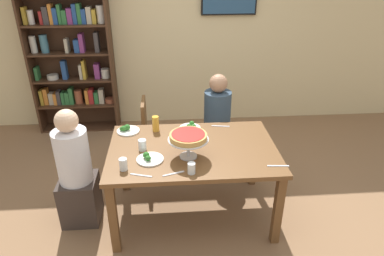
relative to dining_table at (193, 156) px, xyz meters
name	(u,v)px	position (x,y,z in m)	size (l,w,h in m)	color
ground_plane	(193,212)	(0.00, 0.00, -0.65)	(12.00, 12.00, 0.00)	#846042
rear_partition	(180,26)	(0.00, 2.20, 0.75)	(8.00, 0.12, 2.80)	beige
dining_table	(193,156)	(0.00, 0.00, 0.00)	(1.51, 1.00, 0.74)	brown
bookshelf	(71,50)	(-1.48, 2.01, 0.49)	(1.10, 0.30, 2.21)	#422819
diner_far_right	(217,129)	(0.34, 0.82, -0.16)	(0.34, 0.34, 1.15)	#382D28
diner_head_west	(76,176)	(-1.07, 0.00, -0.16)	(0.34, 0.34, 1.15)	#382D28
chair_far_left	(155,132)	(-0.37, 0.83, -0.17)	(0.40, 0.40, 0.87)	brown
deep_dish_pizza_stand	(188,138)	(-0.05, -0.15, 0.27)	(0.35, 0.35, 0.22)	silver
salad_plate_near_diner	(149,158)	(-0.38, -0.18, 0.11)	(0.23, 0.23, 0.07)	white
salad_plate_far_diner	(127,130)	(-0.62, 0.37, 0.11)	(0.22, 0.22, 0.07)	white
salad_plate_spare	(191,127)	(0.01, 0.38, 0.11)	(0.21, 0.21, 0.07)	white
beer_glass_amber_tall	(156,124)	(-0.34, 0.36, 0.17)	(0.07, 0.07, 0.15)	gold
water_glass_clear_near	(191,168)	(-0.04, -0.40, 0.14)	(0.06, 0.06, 0.09)	white
water_glass_clear_far	(142,145)	(-0.45, 0.00, 0.14)	(0.07, 0.07, 0.10)	white
water_glass_clear_spare	(123,164)	(-0.59, -0.31, 0.14)	(0.07, 0.07, 0.10)	white
cutlery_fork_near	(221,126)	(0.31, 0.41, 0.09)	(0.18, 0.02, 0.01)	silver
cutlery_knife_near	(173,174)	(-0.19, -0.40, 0.09)	(0.18, 0.02, 0.01)	silver
cutlery_fork_far	(278,166)	(0.68, -0.35, 0.09)	(0.18, 0.02, 0.01)	silver
cutlery_knife_far	(141,175)	(-0.44, -0.40, 0.09)	(0.18, 0.02, 0.01)	silver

